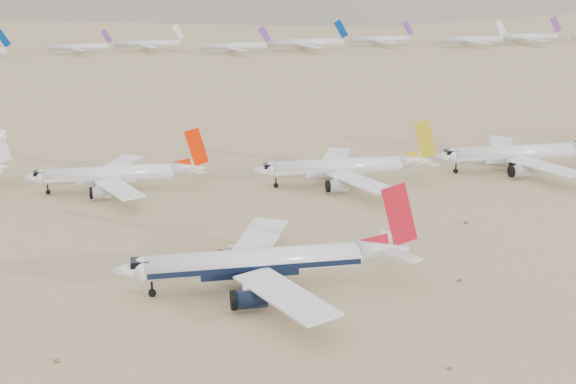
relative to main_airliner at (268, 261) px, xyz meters
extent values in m
plane|color=#988158|center=(9.80, -5.45, -4.92)|extent=(7000.00, 7000.00, 0.00)
cylinder|color=white|center=(-2.29, 0.00, 0.22)|extent=(37.78, 4.47, 4.47)
cube|color=black|center=(-2.29, 0.00, -0.34)|extent=(37.02, 4.53, 1.00)
sphere|color=white|center=(-21.18, 0.00, 0.22)|extent=(4.47, 4.47, 4.47)
cube|color=black|center=(-21.85, 0.00, 1.45)|extent=(3.13, 2.90, 1.12)
cone|color=white|center=(21.06, 0.00, 0.55)|extent=(9.44, 4.47, 4.47)
cube|color=white|center=(0.63, -13.25, -0.56)|extent=(14.59, 22.99, 0.70)
cube|color=white|center=(22.90, -4.34, 1.11)|extent=(6.00, 7.84, 0.27)
cylinder|color=black|center=(-4.39, -9.28, -2.58)|extent=(5.25, 3.21, 3.21)
cube|color=white|center=(0.63, 13.25, -0.56)|extent=(14.59, 22.99, 0.70)
cube|color=white|center=(22.90, 4.34, 1.11)|extent=(6.00, 7.84, 0.27)
cylinder|color=black|center=(-4.39, 9.28, -2.58)|extent=(5.25, 3.21, 3.21)
cube|color=red|center=(23.68, 0.00, 7.07)|extent=(7.16, 0.36, 11.80)
cylinder|color=black|center=(-20.06, 0.00, -4.25)|extent=(1.34, 0.56, 1.34)
cylinder|color=black|center=(-0.71, -3.13, -3.98)|extent=(1.88, 1.12, 1.88)
cylinder|color=black|center=(-0.71, 3.13, -3.98)|extent=(1.88, 1.12, 1.88)
cylinder|color=white|center=(77.52, 64.20, -0.14)|extent=(34.26, 4.15, 4.15)
cube|color=silver|center=(77.52, 64.20, -0.66)|extent=(33.58, 4.22, 0.93)
sphere|color=white|center=(60.39, 64.20, -0.14)|extent=(4.15, 4.15, 4.15)
cube|color=black|center=(59.77, 64.20, 1.00)|extent=(2.91, 2.70, 1.04)
cube|color=white|center=(80.17, 52.13, -0.87)|extent=(13.23, 20.85, 0.64)
cylinder|color=silver|center=(75.62, 55.73, -2.74)|extent=(4.76, 2.99, 2.99)
cube|color=white|center=(80.17, 76.27, -0.87)|extent=(13.23, 20.85, 0.64)
cylinder|color=silver|center=(75.62, 72.68, -2.74)|extent=(4.76, 2.99, 2.99)
cylinder|color=black|center=(61.43, 64.20, -4.29)|extent=(1.25, 0.52, 1.25)
cylinder|color=black|center=(78.95, 61.30, -4.04)|extent=(1.74, 1.04, 1.74)
cylinder|color=black|center=(78.95, 67.11, -4.04)|extent=(1.74, 1.04, 1.74)
cylinder|color=white|center=(27.94, 60.14, -0.26)|extent=(33.29, 4.05, 4.05)
cube|color=silver|center=(27.94, 60.14, -0.77)|extent=(32.62, 4.11, 0.91)
sphere|color=white|center=(11.29, 60.14, -0.26)|extent=(4.05, 4.05, 4.05)
cube|color=black|center=(10.68, 60.14, 0.85)|extent=(2.83, 2.63, 1.01)
cone|color=white|center=(48.51, 60.14, 0.04)|extent=(8.32, 4.05, 4.05)
cube|color=white|center=(30.51, 48.40, -0.97)|extent=(12.86, 20.26, 0.63)
cube|color=white|center=(50.13, 56.29, 0.55)|extent=(5.28, 6.91, 0.24)
cylinder|color=silver|center=(26.09, 51.90, -2.80)|extent=(4.62, 2.91, 2.91)
cube|color=white|center=(30.51, 71.87, -0.97)|extent=(12.86, 20.26, 0.63)
cube|color=white|center=(50.13, 63.98, 0.55)|extent=(5.28, 6.91, 0.24)
cylinder|color=silver|center=(26.09, 68.37, -2.80)|extent=(4.62, 2.91, 2.91)
cube|color=gold|center=(50.82, 60.14, 5.81)|extent=(6.31, 0.32, 10.40)
cylinder|color=black|center=(12.30, 60.14, -4.31)|extent=(1.21, 0.51, 1.21)
cylinder|color=black|center=(29.32, 57.30, -4.07)|extent=(1.70, 1.01, 1.70)
cylinder|color=black|center=(29.32, 62.97, -4.07)|extent=(1.70, 1.01, 1.70)
cylinder|color=white|center=(-28.22, 65.14, -0.52)|extent=(31.29, 3.82, 3.82)
cube|color=silver|center=(-28.22, 65.14, -1.00)|extent=(30.66, 3.88, 0.86)
sphere|color=white|center=(-43.87, 65.14, -0.52)|extent=(3.82, 3.82, 3.82)
cube|color=black|center=(-44.44, 65.14, 0.53)|extent=(2.68, 2.49, 0.96)
cone|color=white|center=(-8.88, 65.14, -0.23)|extent=(7.82, 3.82, 3.82)
cube|color=white|center=(-25.80, 54.10, -1.19)|extent=(12.08, 19.04, 0.59)
cube|color=white|center=(-7.36, 61.52, 0.25)|extent=(4.97, 6.49, 0.23)
cylinder|color=silver|center=(-29.96, 57.39, -2.91)|extent=(4.35, 2.75, 2.75)
cube|color=white|center=(-25.80, 76.18, -1.19)|extent=(12.08, 19.04, 0.59)
cube|color=white|center=(-7.36, 68.76, 0.25)|extent=(4.97, 6.49, 0.23)
cylinder|color=silver|center=(-29.96, 72.89, -2.91)|extent=(4.35, 2.75, 2.75)
cube|color=#EC2200|center=(-6.71, 65.14, 5.19)|extent=(5.93, 0.31, 9.77)
cylinder|color=black|center=(-42.91, 65.14, -4.34)|extent=(1.15, 0.48, 1.15)
cylinder|color=black|center=(-26.92, 62.46, -4.11)|extent=(1.61, 0.96, 1.61)
cylinder|color=black|center=(-26.92, 67.82, -4.11)|extent=(1.61, 0.96, 1.61)
cube|color=navy|center=(-88.20, 328.18, 6.01)|extent=(7.85, 0.39, 9.88)
cylinder|color=silver|center=(-50.05, 342.35, -0.87)|extent=(33.35, 3.30, 3.30)
cube|color=#703798|center=(-34.35, 342.35, 4.70)|extent=(6.64, 0.33, 8.37)
cube|color=silver|center=(-50.05, 333.72, -1.36)|extent=(8.79, 15.35, 0.33)
cube|color=silver|center=(-50.05, 350.98, -1.36)|extent=(8.79, 15.35, 0.33)
cylinder|color=silver|center=(-11.35, 348.73, -0.65)|extent=(37.77, 3.73, 3.73)
cube|color=white|center=(6.42, 348.73, 5.66)|extent=(7.52, 0.37, 9.47)
cube|color=silver|center=(-11.35, 338.95, -1.21)|extent=(9.95, 17.39, 0.37)
cube|color=silver|center=(-11.35, 358.50, -1.21)|extent=(9.95, 17.39, 0.37)
cylinder|color=silver|center=(36.04, 326.93, -0.65)|extent=(37.83, 3.74, 3.74)
cube|color=#703798|center=(53.84, 326.93, 5.67)|extent=(7.53, 0.37, 9.49)
cube|color=silver|center=(36.04, 317.14, -1.21)|extent=(9.97, 17.41, 0.37)
cube|color=silver|center=(36.04, 336.72, -1.21)|extent=(9.97, 17.41, 0.37)
cylinder|color=silver|center=(78.95, 332.48, -0.30)|extent=(44.79, 4.43, 4.43)
cube|color=navy|center=(100.03, 332.48, 7.18)|extent=(8.92, 0.44, 11.23)
cube|color=silver|center=(78.95, 320.89, -0.97)|extent=(11.80, 20.62, 0.44)
cube|color=silver|center=(78.95, 344.08, -0.97)|extent=(11.80, 20.62, 0.44)
cylinder|color=silver|center=(128.47, 346.43, -0.67)|extent=(37.38, 3.69, 3.69)
cube|color=#703798|center=(146.06, 346.43, 5.57)|extent=(7.44, 0.37, 9.38)
cube|color=silver|center=(128.47, 336.76, -1.22)|extent=(9.85, 17.21, 0.37)
cube|color=silver|center=(128.47, 356.11, -1.22)|extent=(9.85, 17.21, 0.37)
cylinder|color=silver|center=(181.73, 332.50, -0.55)|extent=(39.77, 3.93, 3.93)
cube|color=white|center=(200.45, 332.50, 6.09)|extent=(7.92, 0.39, 9.97)
cube|color=silver|center=(181.73, 322.21, -1.14)|extent=(10.48, 18.31, 0.39)
cube|color=silver|center=(181.73, 342.79, -1.14)|extent=(10.48, 18.31, 0.39)
cylinder|color=silver|center=(219.92, 339.21, -0.38)|extent=(43.16, 4.27, 4.27)
cube|color=#703798|center=(240.24, 339.21, 6.83)|extent=(8.60, 0.43, 10.83)
cube|color=silver|center=(219.92, 328.04, -1.02)|extent=(11.37, 19.87, 0.43)
cube|color=silver|center=(219.92, 350.38, -1.02)|extent=(11.37, 19.87, 0.43)
ellipsoid|color=brown|center=(-34.30, -20.35, -4.66)|extent=(0.84, 0.84, 0.46)
ellipsoid|color=brown|center=(-20.60, 8.95, -4.62)|extent=(0.98, 0.98, 0.54)
ellipsoid|color=brown|center=(20.50, -33.15, -4.71)|extent=(0.70, 0.70, 0.39)
ellipsoid|color=brown|center=(34.20, -3.85, -4.66)|extent=(0.84, 0.84, 0.46)
ellipsoid|color=brown|center=(47.90, 25.45, -4.62)|extent=(0.98, 0.98, 0.54)
camera|label=1|loc=(-21.38, -128.05, 52.11)|focal=50.00mm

